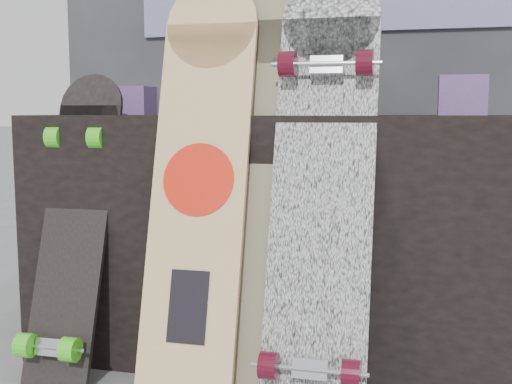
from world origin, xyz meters
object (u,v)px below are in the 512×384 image
(longboard_celtic, at_px, (257,171))
(longboard_cascadia, at_px, (323,179))
(longboard_geisha, at_px, (200,174))
(skateboard_dark, at_px, (74,220))
(vendor_table, at_px, (282,236))

(longboard_celtic, xyz_separation_m, longboard_cascadia, (0.20, -0.05, -0.01))
(longboard_geisha, distance_m, longboard_celtic, 0.16)
(longboard_celtic, distance_m, skateboard_dark, 0.60)
(vendor_table, height_order, longboard_cascadia, longboard_cascadia)
(vendor_table, distance_m, skateboard_dark, 0.67)
(skateboard_dark, bearing_deg, longboard_cascadia, -1.98)
(longboard_celtic, bearing_deg, longboard_cascadia, -13.44)
(skateboard_dark, bearing_deg, vendor_table, 28.38)
(longboard_cascadia, xyz_separation_m, skateboard_dark, (-0.77, 0.03, -0.15))
(longboard_geisha, distance_m, skateboard_dark, 0.45)
(vendor_table, relative_size, longboard_celtic, 1.32)
(vendor_table, distance_m, longboard_cascadia, 0.45)
(vendor_table, xyz_separation_m, longboard_celtic, (-0.01, -0.30, 0.24))
(skateboard_dark, bearing_deg, longboard_celtic, 2.01)
(longboard_geisha, relative_size, longboard_cascadia, 0.99)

